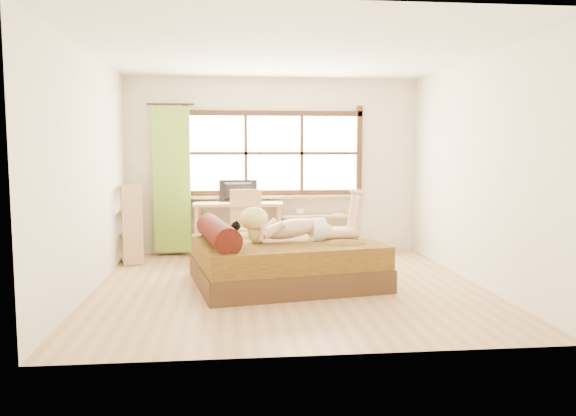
{
  "coord_description": "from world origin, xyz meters",
  "views": [
    {
      "loc": [
        -0.68,
        -6.45,
        1.6
      ],
      "look_at": [
        0.01,
        0.2,
        0.91
      ],
      "focal_mm": 35.0,
      "sensor_mm": 36.0,
      "label": 1
    }
  ],
  "objects": [
    {
      "name": "desk",
      "position": [
        -0.56,
        1.95,
        0.71
      ],
      "size": [
        1.33,
        0.64,
        0.82
      ],
      "rotation": [
        0.0,
        0.0,
        -0.03
      ],
      "color": "tan",
      "rests_on": "floor"
    },
    {
      "name": "cup",
      "position": [
        0.39,
        2.07,
        0.65
      ],
      "size": [
        0.13,
        0.13,
        0.1
      ],
      "primitive_type": "imported",
      "rotation": [
        0.0,
        0.0,
        0.06
      ],
      "color": "gray",
      "rests_on": "pipe_shelf"
    },
    {
      "name": "curtain",
      "position": [
        -1.55,
        2.13,
        1.15
      ],
      "size": [
        0.55,
        0.1,
        2.2
      ],
      "primitive_type": "cube",
      "color": "olive",
      "rests_on": "wall_back"
    },
    {
      "name": "book",
      "position": [
        0.89,
        2.07,
        0.61
      ],
      "size": [
        0.19,
        0.25,
        0.02
      ],
      "primitive_type": "imported",
      "rotation": [
        0.0,
        0.0,
        0.06
      ],
      "color": "gray",
      "rests_on": "pipe_shelf"
    },
    {
      "name": "bed",
      "position": [
        -0.07,
        0.15,
        0.28
      ],
      "size": [
        2.37,
        2.04,
        0.8
      ],
      "rotation": [
        0.0,
        0.0,
        0.19
      ],
      "color": "#321D0F",
      "rests_on": "floor"
    },
    {
      "name": "wall_left",
      "position": [
        -2.25,
        0.0,
        1.35
      ],
      "size": [
        0.0,
        4.5,
        4.5
      ],
      "primitive_type": "plane",
      "rotation": [
        1.57,
        0.0,
        1.57
      ],
      "color": "silver",
      "rests_on": "floor"
    },
    {
      "name": "wall_front",
      "position": [
        0.0,
        -2.25,
        1.35
      ],
      "size": [
        4.5,
        0.0,
        4.5
      ],
      "primitive_type": "plane",
      "rotation": [
        -1.57,
        0.0,
        0.0
      ],
      "color": "silver",
      "rests_on": "floor"
    },
    {
      "name": "wall_back",
      "position": [
        0.0,
        2.25,
        1.35
      ],
      "size": [
        4.5,
        0.0,
        4.5
      ],
      "primitive_type": "plane",
      "rotation": [
        1.57,
        0.0,
        0.0
      ],
      "color": "silver",
      "rests_on": "floor"
    },
    {
      "name": "woman",
      "position": [
        0.13,
        0.11,
        0.84
      ],
      "size": [
        1.52,
        0.68,
        0.63
      ],
      "primitive_type": null,
      "rotation": [
        0.0,
        0.0,
        0.19
      ],
      "color": "#D3A788",
      "rests_on": "bed"
    },
    {
      "name": "wall_right",
      "position": [
        2.25,
        0.0,
        1.35
      ],
      "size": [
        0.0,
        4.5,
        4.5
      ],
      "primitive_type": "plane",
      "rotation": [
        1.57,
        0.0,
        -1.57
      ],
      "color": "silver",
      "rests_on": "floor"
    },
    {
      "name": "pipe_shelf",
      "position": [
        0.7,
        2.07,
        0.44
      ],
      "size": [
        1.22,
        0.37,
        0.68
      ],
      "rotation": [
        0.0,
        0.0,
        0.06
      ],
      "color": "tan",
      "rests_on": "floor"
    },
    {
      "name": "window",
      "position": [
        0.0,
        2.22,
        1.51
      ],
      "size": [
        2.8,
        0.16,
        1.46
      ],
      "color": "#FFEDBF",
      "rests_on": "wall_back"
    },
    {
      "name": "bookshelf",
      "position": [
        -2.08,
        1.62,
        0.56
      ],
      "size": [
        0.39,
        0.53,
        1.11
      ],
      "rotation": [
        0.0,
        0.0,
        0.26
      ],
      "color": "tan",
      "rests_on": "floor"
    },
    {
      "name": "monitor",
      "position": [
        -0.56,
        2.0,
        0.99
      ],
      "size": [
        0.57,
        0.09,
        0.33
      ],
      "primitive_type": "imported",
      "rotation": [
        0.0,
        0.0,
        3.11
      ],
      "color": "black",
      "rests_on": "desk"
    },
    {
      "name": "kitten",
      "position": [
        -0.74,
        0.26,
        0.65
      ],
      "size": [
        0.33,
        0.18,
        0.25
      ],
      "primitive_type": null,
      "rotation": [
        0.0,
        0.0,
        0.19
      ],
      "color": "black",
      "rests_on": "bed"
    },
    {
      "name": "floor",
      "position": [
        0.0,
        0.0,
        0.0
      ],
      "size": [
        4.5,
        4.5,
        0.0
      ],
      "primitive_type": "plane",
      "color": "#9E754C",
      "rests_on": "ground"
    },
    {
      "name": "chair",
      "position": [
        -0.46,
        1.59,
        0.57
      ],
      "size": [
        0.47,
        0.47,
        1.03
      ],
      "rotation": [
        0.0,
        0.0,
        -0.03
      ],
      "color": "tan",
      "rests_on": "floor"
    },
    {
      "name": "ceiling",
      "position": [
        0.0,
        0.0,
        2.7
      ],
      "size": [
        4.5,
        4.5,
        0.0
      ],
      "primitive_type": "plane",
      "rotation": [
        3.14,
        0.0,
        0.0
      ],
      "color": "white",
      "rests_on": "wall_back"
    }
  ]
}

